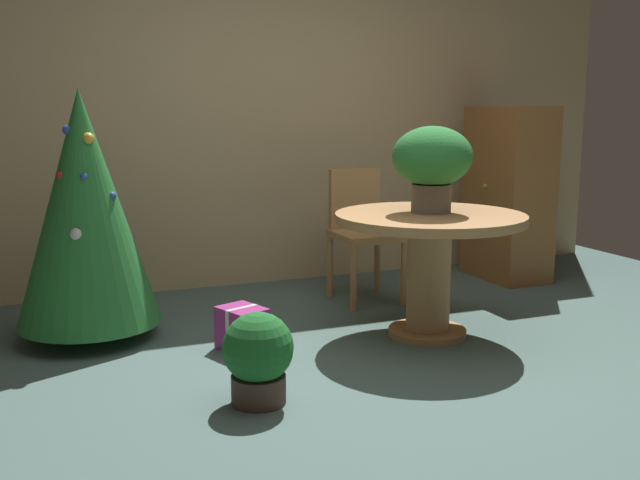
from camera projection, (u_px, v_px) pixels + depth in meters
name	position (u px, v px, depth m)	size (l,w,h in m)	color
ground_plane	(396.00, 375.00, 3.65)	(6.60, 6.60, 0.00)	#4C6660
back_wall_panel	(261.00, 111.00, 5.42)	(6.00, 0.10, 2.60)	tan
round_dining_table	(429.00, 248.00, 4.20)	(1.09, 1.09, 0.72)	#B27F4C
flower_vase	(432.00, 161.00, 4.16)	(0.46, 0.46, 0.50)	#665B51
wooden_chair_far	(362.00, 227.00, 5.04)	(0.42, 0.45, 0.90)	#B27F4C
holiday_tree	(85.00, 208.00, 4.10)	(0.81, 0.81, 1.43)	brown
gift_box_purple	(242.00, 329.00, 4.01)	(0.28, 0.31, 0.24)	#9E287A
wooden_cabinet	(508.00, 194.00, 5.64)	(0.43, 0.68, 1.34)	brown
potted_plant	(258.00, 356.00, 3.26)	(0.32, 0.32, 0.42)	#4C382D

